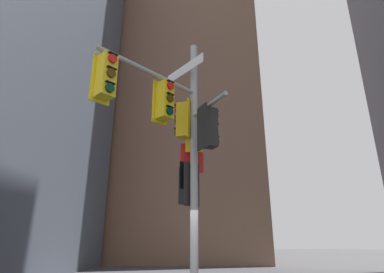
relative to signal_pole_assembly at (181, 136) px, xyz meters
name	(u,v)px	position (x,y,z in m)	size (l,w,h in m)	color
building_mid_block	(176,46)	(-3.44, 24.52, 20.02)	(16.80, 16.80, 48.70)	brown
signal_pole_assembly	(181,136)	(0.00, 0.00, 0.00)	(2.96, 2.96, 7.30)	#9EA0A3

